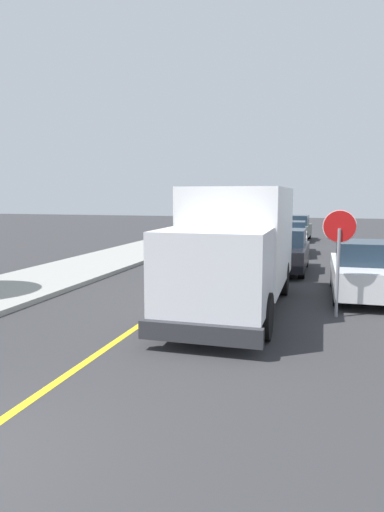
# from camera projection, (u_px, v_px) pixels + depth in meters

# --- Properties ---
(centre_line_yellow) EXTENTS (0.16, 56.00, 0.01)m
(centre_line_yellow) POSITION_uv_depth(u_px,v_px,m) (189.00, 291.00, 14.48)
(centre_line_yellow) COLOR gold
(centre_line_yellow) RESTS_ON ground
(box_truck) EXTENTS (2.46, 7.20, 3.20)m
(box_truck) POSITION_uv_depth(u_px,v_px,m) (237.00, 242.00, 12.14)
(box_truck) COLOR white
(box_truck) RESTS_ON ground
(parked_car_near) EXTENTS (1.82, 4.41, 1.67)m
(parked_car_near) POSITION_uv_depth(u_px,v_px,m) (284.00, 252.00, 18.15)
(parked_car_near) COLOR black
(parked_car_near) RESTS_ON ground
(parked_car_mid) EXTENTS (1.99, 4.48, 1.67)m
(parked_car_mid) POSITION_uv_depth(u_px,v_px,m) (289.00, 238.00, 23.72)
(parked_car_mid) COLOR #B7B7BC
(parked_car_mid) RESTS_ON ground
(parked_car_far) EXTENTS (1.98, 4.47, 1.67)m
(parked_car_far) POSITION_uv_depth(u_px,v_px,m) (296.00, 229.00, 30.72)
(parked_car_far) COLOR #4C564C
(parked_car_far) RESTS_ON ground
(parked_van_across) EXTENTS (1.89, 4.44, 1.67)m
(parked_van_across) POSITION_uv_depth(u_px,v_px,m) (364.00, 271.00, 13.55)
(parked_van_across) COLOR silver
(parked_van_across) RESTS_ON ground
(stop_sign) EXTENTS (0.80, 0.10, 2.65)m
(stop_sign) POSITION_uv_depth(u_px,v_px,m) (339.00, 243.00, 11.20)
(stop_sign) COLOR gray
(stop_sign) RESTS_ON ground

